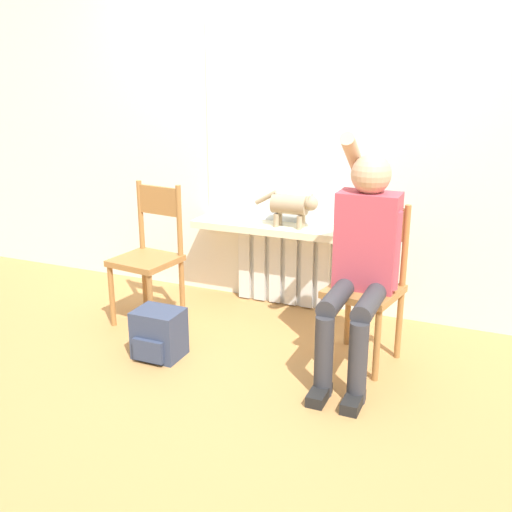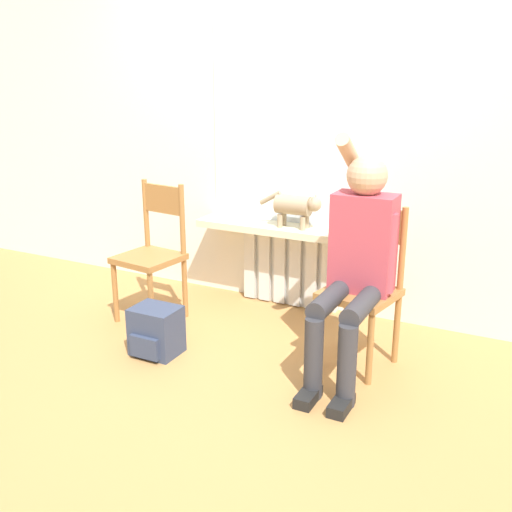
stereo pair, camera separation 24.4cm
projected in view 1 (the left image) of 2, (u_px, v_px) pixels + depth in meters
The scene contains 10 objects.
ground_plane at pixel (213, 372), 3.41m from camera, with size 12.00×12.00×0.00m, color #B27F47.
wall_with_window at pixel (291, 115), 4.09m from camera, with size 7.00×0.06×2.70m.
radiator at pixel (285, 267), 4.34m from camera, with size 0.73×0.08×0.56m.
windowsill at pixel (281, 229), 4.17m from camera, with size 1.31×0.26×0.05m.
window_glass at pixel (289, 125), 4.07m from camera, with size 1.25×0.01×1.36m.
chair_left at pixel (149, 254), 3.99m from camera, with size 0.43×0.43×0.93m.
chair_right at pixel (367, 283), 3.44m from camera, with size 0.45×0.45×0.93m.
person at pixel (363, 254), 3.27m from camera, with size 0.36×1.02×1.34m.
cat at pixel (293, 205), 4.08m from camera, with size 0.46×0.13×0.25m.
backpack at pixel (159, 334), 3.56m from camera, with size 0.28×0.25×0.29m.
Camera 1 is at (1.42, -2.71, 1.65)m, focal length 42.00 mm.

